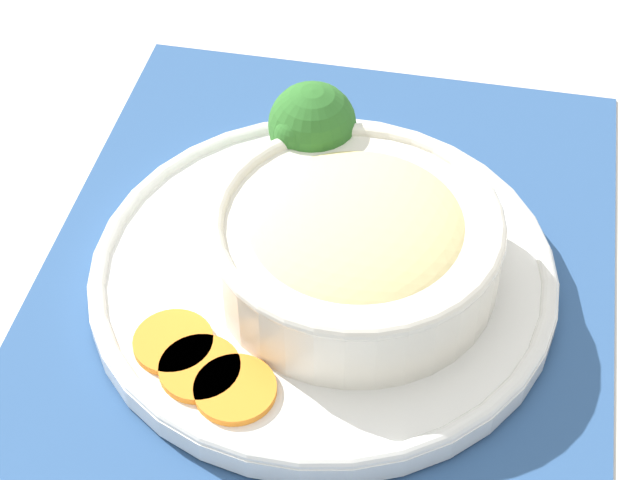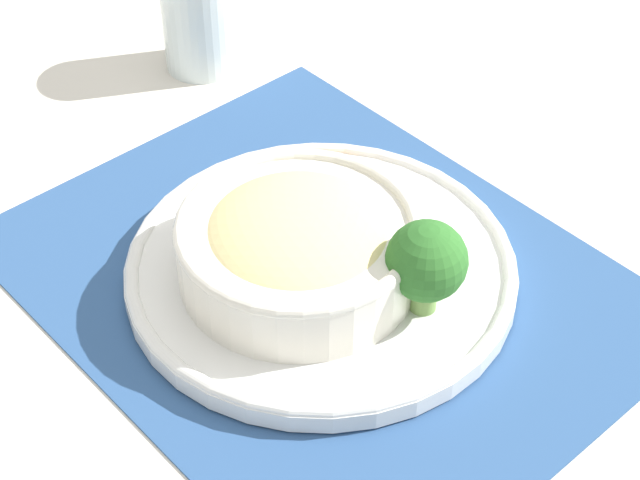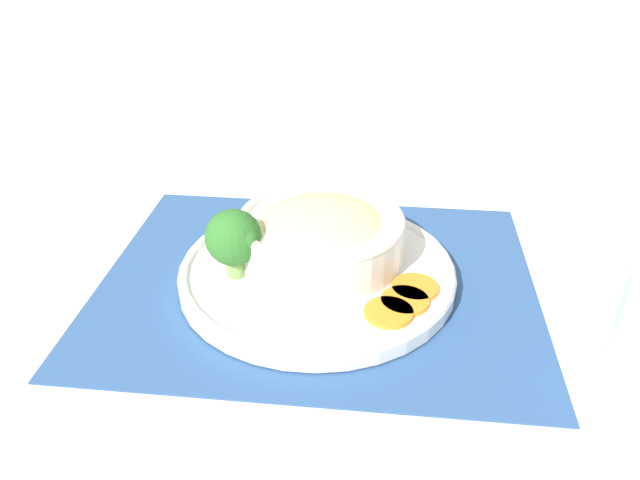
# 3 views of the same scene
# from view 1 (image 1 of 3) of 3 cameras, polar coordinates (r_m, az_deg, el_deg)

# --- Properties ---
(ground_plane) EXTENTS (4.00, 4.00, 0.00)m
(ground_plane) POSITION_cam_1_polar(r_m,az_deg,el_deg) (0.72, 0.17, -2.60)
(ground_plane) COLOR beige
(placemat) EXTENTS (0.52, 0.43, 0.00)m
(placemat) POSITION_cam_1_polar(r_m,az_deg,el_deg) (0.72, 0.17, -2.50)
(placemat) COLOR #2D5184
(placemat) RESTS_ON ground_plane
(plate) EXTENTS (0.31, 0.31, 0.02)m
(plate) POSITION_cam_1_polar(r_m,az_deg,el_deg) (0.71, 0.17, -1.79)
(plate) COLOR white
(plate) RESTS_ON placemat
(bowl) EXTENTS (0.19, 0.19, 0.06)m
(bowl) POSITION_cam_1_polar(r_m,az_deg,el_deg) (0.68, 1.95, 0.02)
(bowl) COLOR silver
(bowl) RESTS_ON plate
(broccoli_floret) EXTENTS (0.06, 0.06, 0.08)m
(broccoli_floret) POSITION_cam_1_polar(r_m,az_deg,el_deg) (0.74, -0.44, 6.07)
(broccoli_floret) COLOR #759E51
(broccoli_floret) RESTS_ON plate
(carrot_slice_near) EXTENTS (0.05, 0.05, 0.01)m
(carrot_slice_near) POSITION_cam_1_polar(r_m,az_deg,el_deg) (0.67, -7.83, -5.42)
(carrot_slice_near) COLOR orange
(carrot_slice_near) RESTS_ON plate
(carrot_slice_middle) EXTENTS (0.05, 0.05, 0.01)m
(carrot_slice_middle) POSITION_cam_1_polar(r_m,az_deg,el_deg) (0.65, -6.43, -6.83)
(carrot_slice_middle) COLOR orange
(carrot_slice_middle) RESTS_ON plate
(carrot_slice_far) EXTENTS (0.05, 0.05, 0.01)m
(carrot_slice_far) POSITION_cam_1_polar(r_m,az_deg,el_deg) (0.64, -4.55, -7.94)
(carrot_slice_far) COLOR orange
(carrot_slice_far) RESTS_ON plate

